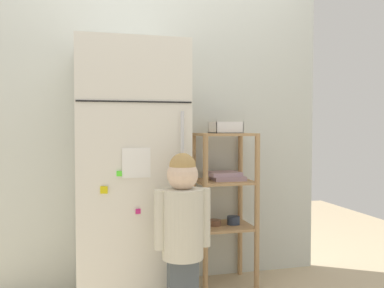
{
  "coord_description": "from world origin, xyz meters",
  "views": [
    {
      "loc": [
        -0.47,
        -2.62,
        1.12
      ],
      "look_at": [
        0.21,
        0.02,
        1.01
      ],
      "focal_mm": 38.79,
      "sensor_mm": 36.0,
      "label": 1
    }
  ],
  "objects_px": {
    "refrigerator": "(130,174)",
    "pantry_shelf_unit": "(224,192)",
    "child_standing": "(183,223)",
    "fruit_bin": "(225,129)"
  },
  "relations": [
    {
      "from": "refrigerator",
      "to": "pantry_shelf_unit",
      "type": "distance_m",
      "value": 0.7
    },
    {
      "from": "child_standing",
      "to": "fruit_bin",
      "type": "relative_size",
      "value": 4.98
    },
    {
      "from": "pantry_shelf_unit",
      "to": "fruit_bin",
      "type": "distance_m",
      "value": 0.45
    },
    {
      "from": "refrigerator",
      "to": "child_standing",
      "type": "xyz_separation_m",
      "value": [
        0.24,
        -0.45,
        -0.23
      ]
    },
    {
      "from": "refrigerator",
      "to": "child_standing",
      "type": "relative_size",
      "value": 1.67
    },
    {
      "from": "refrigerator",
      "to": "pantry_shelf_unit",
      "type": "height_order",
      "value": "refrigerator"
    },
    {
      "from": "refrigerator",
      "to": "fruit_bin",
      "type": "distance_m",
      "value": 0.73
    },
    {
      "from": "refrigerator",
      "to": "fruit_bin",
      "type": "height_order",
      "value": "refrigerator"
    },
    {
      "from": "refrigerator",
      "to": "fruit_bin",
      "type": "xyz_separation_m",
      "value": [
        0.66,
        0.1,
        0.29
      ]
    },
    {
      "from": "child_standing",
      "to": "pantry_shelf_unit",
      "type": "relative_size",
      "value": 0.91
    }
  ]
}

